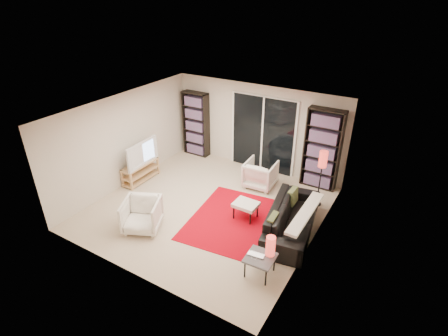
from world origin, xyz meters
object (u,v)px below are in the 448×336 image
(bookshelf_left, at_px, (196,124))
(armchair_back, at_px, (260,174))
(armchair_front, at_px, (142,215))
(side_table, at_px, (260,259))
(tv_stand, at_px, (141,171))
(bookshelf_right, at_px, (322,149))
(floor_lamp, at_px, (322,165))
(ottoman, at_px, (246,205))
(sofa, at_px, (292,218))

(bookshelf_left, bearing_deg, armchair_back, -17.06)
(bookshelf_left, height_order, armchair_back, bookshelf_left)
(armchair_front, distance_m, side_table, 2.76)
(tv_stand, bearing_deg, bookshelf_right, 27.28)
(bookshelf_left, distance_m, floor_lamp, 4.21)
(ottoman, bearing_deg, tv_stand, 178.47)
(sofa, height_order, armchair_back, armchair_back)
(bookshelf_left, xyz_separation_m, sofa, (3.95, -2.15, -0.65))
(sofa, bearing_deg, ottoman, 85.42)
(bookshelf_right, relative_size, armchair_front, 2.72)
(armchair_back, distance_m, armchair_front, 3.25)
(armchair_back, bearing_deg, armchair_front, 61.03)
(bookshelf_left, relative_size, sofa, 0.88)
(bookshelf_right, relative_size, armchair_back, 2.71)
(armchair_back, height_order, side_table, armchair_back)
(armchair_front, bearing_deg, floor_lamp, 18.78)
(tv_stand, relative_size, side_table, 2.13)
(sofa, xyz_separation_m, armchair_front, (-2.79, -1.57, 0.03))
(tv_stand, distance_m, sofa, 4.28)
(side_table, relative_size, floor_lamp, 0.37)
(side_table, bearing_deg, armchair_back, 115.56)
(bookshelf_left, xyz_separation_m, ottoman, (2.89, -2.24, -0.63))
(bookshelf_right, xyz_separation_m, armchair_front, (-2.69, -3.72, -0.70))
(bookshelf_right, xyz_separation_m, side_table, (0.07, -3.65, -0.69))
(ottoman, bearing_deg, side_table, -53.84)
(bookshelf_right, xyz_separation_m, armchair_back, (-1.30, -0.78, -0.70))
(ottoman, xyz_separation_m, floor_lamp, (1.22, 1.37, 0.74))
(bookshelf_left, xyz_separation_m, tv_stand, (-0.33, -2.15, -0.71))
(ottoman, height_order, side_table, same)
(floor_lamp, bearing_deg, bookshelf_right, 106.96)
(armchair_front, distance_m, floor_lamp, 4.17)
(bookshelf_left, height_order, side_table, bookshelf_left)
(bookshelf_right, height_order, armchair_front, bookshelf_right)
(tv_stand, bearing_deg, bookshelf_left, 81.34)
(sofa, relative_size, armchair_front, 2.87)
(tv_stand, distance_m, side_table, 4.51)
(tv_stand, height_order, armchair_front, armchair_front)
(armchair_front, bearing_deg, side_table, -23.69)
(side_table, bearing_deg, bookshelf_left, 137.07)
(bookshelf_right, distance_m, armchair_front, 4.64)
(bookshelf_left, relative_size, floor_lamp, 1.38)
(sofa, height_order, floor_lamp, floor_lamp)
(armchair_front, relative_size, floor_lamp, 0.55)
(sofa, bearing_deg, tv_stand, 80.51)
(tv_stand, xyz_separation_m, floor_lamp, (4.44, 1.28, 0.82))
(armchair_back, distance_m, ottoman, 1.50)
(sofa, distance_m, armchair_front, 3.20)
(tv_stand, distance_m, armchair_front, 2.16)
(armchair_back, relative_size, floor_lamp, 0.55)
(bookshelf_right, bearing_deg, armchair_back, -148.89)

